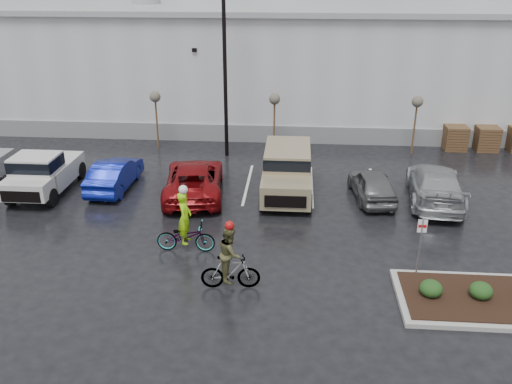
# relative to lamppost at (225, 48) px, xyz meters

# --- Properties ---
(ground) EXTENTS (120.00, 120.00, 0.00)m
(ground) POSITION_rel_lamppost_xyz_m (4.00, -12.00, -5.69)
(ground) COLOR black
(ground) RESTS_ON ground
(warehouse) EXTENTS (60.50, 15.50, 7.20)m
(warehouse) POSITION_rel_lamppost_xyz_m (4.00, 9.99, -2.04)
(warehouse) COLOR silver
(warehouse) RESTS_ON ground
(wooded_ridge) EXTENTS (80.00, 25.00, 6.00)m
(wooded_ridge) POSITION_rel_lamppost_xyz_m (4.00, 33.00, -2.69)
(wooded_ridge) COLOR #1F3817
(wooded_ridge) RESTS_ON ground
(lamppost) EXTENTS (0.50, 1.00, 9.22)m
(lamppost) POSITION_rel_lamppost_xyz_m (0.00, 0.00, 0.00)
(lamppost) COLOR black
(lamppost) RESTS_ON ground
(sapling_west) EXTENTS (0.60, 0.60, 3.20)m
(sapling_west) POSITION_rel_lamppost_xyz_m (-4.00, 1.00, -2.96)
(sapling_west) COLOR #44301B
(sapling_west) RESTS_ON ground
(sapling_mid) EXTENTS (0.60, 0.60, 3.20)m
(sapling_mid) POSITION_rel_lamppost_xyz_m (2.50, 1.00, -2.96)
(sapling_mid) COLOR #44301B
(sapling_mid) RESTS_ON ground
(sapling_east) EXTENTS (0.60, 0.60, 3.20)m
(sapling_east) POSITION_rel_lamppost_xyz_m (10.00, 1.00, -2.96)
(sapling_east) COLOR #44301B
(sapling_east) RESTS_ON ground
(pallet_stack_a) EXTENTS (1.20, 1.20, 1.35)m
(pallet_stack_a) POSITION_rel_lamppost_xyz_m (12.50, 2.00, -5.01)
(pallet_stack_a) COLOR #44301B
(pallet_stack_a) RESTS_ON ground
(pallet_stack_b) EXTENTS (1.20, 1.20, 1.35)m
(pallet_stack_b) POSITION_rel_lamppost_xyz_m (14.20, 2.00, -5.01)
(pallet_stack_b) COLOR #44301B
(pallet_stack_b) RESTS_ON ground
(shrub_a) EXTENTS (0.70, 0.70, 0.52)m
(shrub_a) POSITION_rel_lamppost_xyz_m (8.00, -13.00, -5.27)
(shrub_a) COLOR #123515
(shrub_a) RESTS_ON curb_island
(shrub_b) EXTENTS (0.70, 0.70, 0.52)m
(shrub_b) POSITION_rel_lamppost_xyz_m (9.50, -13.00, -5.27)
(shrub_b) COLOR #123515
(shrub_b) RESTS_ON curb_island
(fire_lane_sign) EXTENTS (0.30, 0.05, 2.20)m
(fire_lane_sign) POSITION_rel_lamppost_xyz_m (7.80, -11.80, -4.28)
(fire_lane_sign) COLOR gray
(fire_lane_sign) RESTS_ON ground
(pickup_white) EXTENTS (2.10, 5.20, 1.96)m
(pickup_white) POSITION_rel_lamppost_xyz_m (-7.54, -5.34, -4.71)
(pickup_white) COLOR beige
(pickup_white) RESTS_ON ground
(car_blue) EXTENTS (1.59, 4.24, 1.38)m
(car_blue) POSITION_rel_lamppost_xyz_m (-4.54, -4.95, -4.99)
(car_blue) COLOR navy
(car_blue) RESTS_ON ground
(car_red) EXTENTS (3.11, 5.62, 1.49)m
(car_red) POSITION_rel_lamppost_xyz_m (-0.76, -5.45, -4.94)
(car_red) COLOR maroon
(car_red) RESTS_ON ground
(suv_tan) EXTENTS (2.20, 5.10, 2.06)m
(suv_tan) POSITION_rel_lamppost_xyz_m (3.36, -5.04, -4.66)
(suv_tan) COLOR gray
(suv_tan) RESTS_ON ground
(car_grey) EXTENTS (2.01, 4.04, 1.32)m
(car_grey) POSITION_rel_lamppost_xyz_m (7.09, -5.26, -5.02)
(car_grey) COLOR slate
(car_grey) RESTS_ON ground
(car_far_silver) EXTENTS (2.82, 5.64, 1.57)m
(car_far_silver) POSITION_rel_lamppost_xyz_m (9.81, -5.27, -4.90)
(car_far_silver) COLOR #ABAFB2
(car_far_silver) RESTS_ON ground
(cyclist_hivis) EXTENTS (2.12, 0.75, 2.56)m
(cyclist_hivis) POSITION_rel_lamppost_xyz_m (-0.14, -10.50, -4.90)
(cyclist_hivis) COLOR #3F3F44
(cyclist_hivis) RESTS_ON ground
(cyclist_olive) EXTENTS (1.87, 0.91, 2.38)m
(cyclist_olive) POSITION_rel_lamppost_xyz_m (1.76, -12.79, -4.82)
(cyclist_olive) COLOR #3F3F44
(cyclist_olive) RESTS_ON ground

